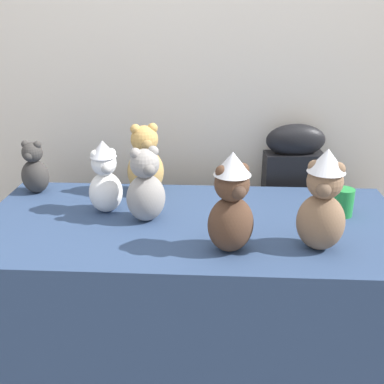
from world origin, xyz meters
TOP-DOWN VIEW (x-y plane):
  - wall_back at (0.00, 0.89)m, footprint 7.00×0.08m
  - display_table at (0.00, 0.25)m, footprint 1.64×0.78m
  - instrument_case at (0.46, 0.77)m, footprint 0.29×0.14m
  - teddy_bear_honey at (-0.22, 0.54)m, footprint 0.20×0.18m
  - teddy_bear_mocha at (0.44, 0.06)m, footprint 0.19×0.17m
  - teddy_bear_charcoal at (-0.70, 0.51)m, footprint 0.13×0.11m
  - teddy_bear_ash at (-0.17, 0.25)m, footprint 0.19×0.18m
  - teddy_bear_snow at (-0.35, 0.32)m, footprint 0.17×0.16m
  - teddy_bear_cocoa at (0.14, 0.03)m, footprint 0.20×0.18m
  - party_cup_green at (0.59, 0.34)m, footprint 0.08×0.08m

SIDE VIEW (x-z plane):
  - display_table at x=0.00m, z-range 0.00..0.75m
  - instrument_case at x=0.46m, z-range 0.00..1.02m
  - party_cup_green at x=0.59m, z-range 0.75..0.86m
  - teddy_bear_charcoal at x=-0.70m, z-range 0.75..0.98m
  - teddy_bear_ash at x=-0.17m, z-range 0.74..1.04m
  - teddy_bear_snow at x=-0.35m, z-range 0.75..1.04m
  - teddy_bear_honey at x=-0.22m, z-range 0.74..1.05m
  - teddy_bear_cocoa at x=0.14m, z-range 0.75..1.09m
  - teddy_bear_mocha at x=0.44m, z-range 0.75..1.10m
  - wall_back at x=0.00m, z-range 0.00..2.60m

